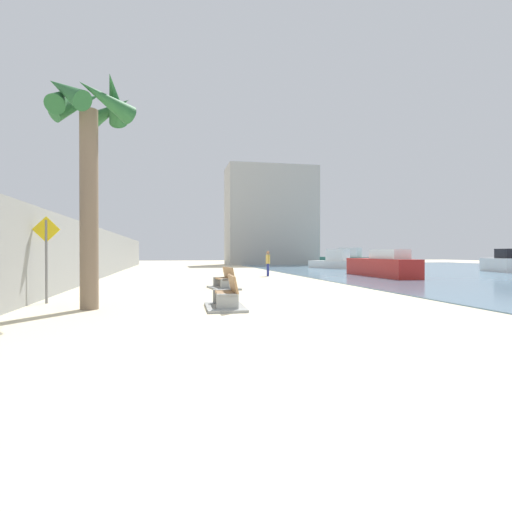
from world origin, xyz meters
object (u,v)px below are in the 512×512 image
at_px(boat_nearest, 334,261).
at_px(pedestrian_sign, 46,249).
at_px(boat_outer, 505,263).
at_px(palm_tree, 89,136).
at_px(boat_far_right, 382,266).
at_px(boat_far_left, 345,259).
at_px(bench_far, 224,284).
at_px(bench_near, 226,300).
at_px(person_walking, 268,261).

bearing_deg(boat_nearest, pedestrian_sign, -127.99).
bearing_deg(boat_nearest, boat_outer, -42.43).
height_order(palm_tree, boat_far_right, palm_tree).
bearing_deg(boat_far_left, palm_tree, -123.36).
bearing_deg(boat_far_right, boat_far_left, 72.97).
bearing_deg(pedestrian_sign, palm_tree, -47.06).
bearing_deg(palm_tree, boat_far_left, 56.64).
relative_size(boat_nearest, boat_outer, 1.19).
distance_m(boat_nearest, boat_outer, 14.98).
xyz_separation_m(bench_far, boat_nearest, (13.81, 21.40, 0.50)).
height_order(bench_near, pedestrian_sign, pedestrian_sign).
relative_size(boat_nearest, boat_far_left, 0.86).
relative_size(bench_far, boat_nearest, 0.42).
relative_size(person_walking, pedestrian_sign, 0.63).
bearing_deg(pedestrian_sign, boat_far_right, 32.81).
bearing_deg(bench_far, person_walking, 65.88).
xyz_separation_m(boat_far_left, pedestrian_sign, (-24.29, -32.67, 0.90)).
relative_size(person_walking, boat_nearest, 0.33).
height_order(bench_far, boat_nearest, boat_nearest).
bearing_deg(bench_far, bench_near, -96.63).
relative_size(palm_tree, bench_near, 3.20).
height_order(bench_near, boat_outer, boat_outer).
xyz_separation_m(person_walking, pedestrian_sign, (-10.46, -13.67, 0.71)).
relative_size(person_walking, boat_outer, 0.39).
bearing_deg(palm_tree, person_walking, 60.19).
bearing_deg(boat_far_left, bench_near, -118.21).
distance_m(boat_far_left, pedestrian_sign, 40.73).
relative_size(palm_tree, boat_outer, 1.52).
xyz_separation_m(palm_tree, boat_nearest, (18.46, 27.47, -4.26)).
bearing_deg(boat_outer, boat_nearest, 137.57).
bearing_deg(boat_far_left, boat_outer, -68.12).
distance_m(palm_tree, bench_near, 6.17).
height_order(boat_far_right, pedestrian_sign, pedestrian_sign).
height_order(boat_outer, pedestrian_sign, pedestrian_sign).
xyz_separation_m(palm_tree, boat_far_right, (16.17, 13.23, -4.24)).
bearing_deg(boat_far_right, bench_far, -148.16).
bearing_deg(boat_far_left, boat_nearest, -121.18).
distance_m(palm_tree, boat_outer, 34.50).
bearing_deg(pedestrian_sign, boat_outer, 26.63).
relative_size(bench_far, boat_far_right, 0.28).
height_order(person_walking, boat_outer, boat_outer).
distance_m(bench_near, boat_far_left, 39.77).
relative_size(palm_tree, person_walking, 3.88).
relative_size(palm_tree, bench_far, 3.06).
xyz_separation_m(person_walking, boat_far_right, (7.34, -2.19, -0.27)).
height_order(bench_far, pedestrian_sign, pedestrian_sign).
bearing_deg(boat_far_right, bench_near, -131.63).
distance_m(person_walking, boat_far_right, 7.66).
distance_m(person_walking, boat_far_left, 23.51).
bearing_deg(bench_far, pedestrian_sign, -145.47).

